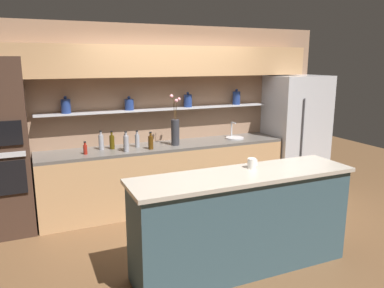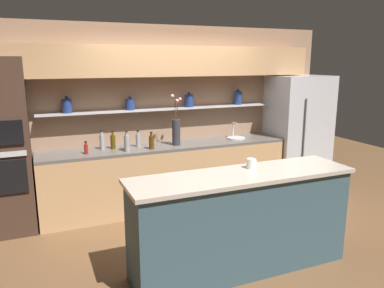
{
  "view_description": "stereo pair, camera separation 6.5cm",
  "coord_description": "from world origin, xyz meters",
  "px_view_note": "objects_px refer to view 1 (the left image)",
  "views": [
    {
      "loc": [
        -1.87,
        -3.68,
        2.09
      ],
      "look_at": [
        -0.13,
        0.28,
        1.13
      ],
      "focal_mm": 35.0,
      "sensor_mm": 36.0,
      "label": 1
    },
    {
      "loc": [
        -1.81,
        -3.71,
        2.09
      ],
      "look_at": [
        -0.13,
        0.28,
        1.13
      ],
      "focal_mm": 35.0,
      "sensor_mm": 36.0,
      "label": 2
    }
  ],
  "objects_px": {
    "bottle_spirit_2": "(151,142)",
    "bottle_spirit_6": "(101,142)",
    "refrigerator": "(295,133)",
    "bottle_spirit_1": "(137,140)",
    "bottle_sauce_3": "(85,149)",
    "flower_vase": "(175,130)",
    "bottle_oil_5": "(126,144)",
    "coffee_mug": "(252,163)",
    "bottle_spirit_0": "(126,143)",
    "sink_fixture": "(234,137)",
    "bottle_oil_4": "(112,142)"
  },
  "relations": [
    {
      "from": "flower_vase",
      "to": "bottle_spirit_1",
      "type": "xyz_separation_m",
      "value": [
        -0.53,
        0.1,
        -0.12
      ]
    },
    {
      "from": "bottle_oil_5",
      "to": "sink_fixture",
      "type": "bearing_deg",
      "value": 2.36
    },
    {
      "from": "refrigerator",
      "to": "bottle_spirit_6",
      "type": "bearing_deg",
      "value": 177.84
    },
    {
      "from": "bottle_oil_5",
      "to": "bottle_spirit_6",
      "type": "height_order",
      "value": "bottle_spirit_6"
    },
    {
      "from": "bottle_spirit_1",
      "to": "coffee_mug",
      "type": "xyz_separation_m",
      "value": [
        0.7,
        -1.83,
        0.06
      ]
    },
    {
      "from": "flower_vase",
      "to": "bottle_oil_4",
      "type": "bearing_deg",
      "value": 172.18
    },
    {
      "from": "refrigerator",
      "to": "bottle_spirit_2",
      "type": "bearing_deg",
      "value": -177.15
    },
    {
      "from": "sink_fixture",
      "to": "bottle_spirit_2",
      "type": "bearing_deg",
      "value": -172.89
    },
    {
      "from": "coffee_mug",
      "to": "refrigerator",
      "type": "bearing_deg",
      "value": 41.66
    },
    {
      "from": "flower_vase",
      "to": "bottle_spirit_2",
      "type": "height_order",
      "value": "flower_vase"
    },
    {
      "from": "bottle_spirit_0",
      "to": "bottle_spirit_6",
      "type": "relative_size",
      "value": 1.06
    },
    {
      "from": "bottle_spirit_0",
      "to": "bottle_oil_4",
      "type": "xyz_separation_m",
      "value": [
        -0.14,
        0.23,
        -0.02
      ]
    },
    {
      "from": "bottle_oil_5",
      "to": "bottle_spirit_2",
      "type": "bearing_deg",
      "value": -17.89
    },
    {
      "from": "flower_vase",
      "to": "bottle_spirit_2",
      "type": "bearing_deg",
      "value": -165.27
    },
    {
      "from": "refrigerator",
      "to": "bottle_spirit_0",
      "type": "bearing_deg",
      "value": -177.33
    },
    {
      "from": "sink_fixture",
      "to": "bottle_spirit_6",
      "type": "height_order",
      "value": "bottle_spirit_6"
    },
    {
      "from": "bottle_spirit_1",
      "to": "bottle_oil_5",
      "type": "relative_size",
      "value": 1.07
    },
    {
      "from": "coffee_mug",
      "to": "bottle_spirit_2",
      "type": "bearing_deg",
      "value": 109.31
    },
    {
      "from": "bottle_spirit_2",
      "to": "bottle_sauce_3",
      "type": "xyz_separation_m",
      "value": [
        -0.86,
        0.06,
        -0.03
      ]
    },
    {
      "from": "bottle_sauce_3",
      "to": "bottle_spirit_6",
      "type": "height_order",
      "value": "bottle_spirit_6"
    },
    {
      "from": "bottle_spirit_2",
      "to": "bottle_oil_5",
      "type": "distance_m",
      "value": 0.34
    },
    {
      "from": "flower_vase",
      "to": "bottle_oil_5",
      "type": "bearing_deg",
      "value": 179.96
    },
    {
      "from": "bottle_spirit_1",
      "to": "flower_vase",
      "type": "bearing_deg",
      "value": -10.97
    },
    {
      "from": "bottle_spirit_2",
      "to": "bottle_spirit_6",
      "type": "xyz_separation_m",
      "value": [
        -0.62,
        0.25,
        0.01
      ]
    },
    {
      "from": "bottle_sauce_3",
      "to": "coffee_mug",
      "type": "xyz_separation_m",
      "value": [
        1.43,
        -1.69,
        0.08
      ]
    },
    {
      "from": "sink_fixture",
      "to": "coffee_mug",
      "type": "relative_size",
      "value": 2.55
    },
    {
      "from": "refrigerator",
      "to": "bottle_spirit_2",
      "type": "relative_size",
      "value": 7.82
    },
    {
      "from": "coffee_mug",
      "to": "sink_fixture",
      "type": "bearing_deg",
      "value": 65.09
    },
    {
      "from": "sink_fixture",
      "to": "bottle_oil_4",
      "type": "bearing_deg",
      "value": 178.54
    },
    {
      "from": "bottle_spirit_2",
      "to": "bottle_spirit_1",
      "type": "bearing_deg",
      "value": 122.74
    },
    {
      "from": "bottle_spirit_2",
      "to": "coffee_mug",
      "type": "xyz_separation_m",
      "value": [
        0.57,
        -1.62,
        0.05
      ]
    },
    {
      "from": "bottle_spirit_0",
      "to": "bottle_spirit_2",
      "type": "height_order",
      "value": "bottle_spirit_0"
    },
    {
      "from": "flower_vase",
      "to": "sink_fixture",
      "type": "distance_m",
      "value": 1.03
    },
    {
      "from": "bottle_spirit_6",
      "to": "bottle_sauce_3",
      "type": "bearing_deg",
      "value": -142.52
    },
    {
      "from": "flower_vase",
      "to": "bottle_spirit_2",
      "type": "xyz_separation_m",
      "value": [
        -0.39,
        -0.1,
        -0.12
      ]
    },
    {
      "from": "flower_vase",
      "to": "coffee_mug",
      "type": "xyz_separation_m",
      "value": [
        0.18,
        -1.73,
        -0.06
      ]
    },
    {
      "from": "bottle_sauce_3",
      "to": "bottle_oil_5",
      "type": "relative_size",
      "value": 0.77
    },
    {
      "from": "bottle_spirit_2",
      "to": "bottle_oil_5",
      "type": "height_order",
      "value": "bottle_spirit_2"
    },
    {
      "from": "sink_fixture",
      "to": "coffee_mug",
      "type": "height_order",
      "value": "sink_fixture"
    },
    {
      "from": "bottle_oil_5",
      "to": "bottle_spirit_0",
      "type": "bearing_deg",
      "value": -99.23
    },
    {
      "from": "sink_fixture",
      "to": "bottle_sauce_3",
      "type": "relative_size",
      "value": 1.65
    },
    {
      "from": "bottle_sauce_3",
      "to": "bottle_oil_5",
      "type": "distance_m",
      "value": 0.54
    },
    {
      "from": "refrigerator",
      "to": "coffee_mug",
      "type": "distance_m",
      "value": 2.64
    },
    {
      "from": "refrigerator",
      "to": "bottle_sauce_3",
      "type": "bearing_deg",
      "value": -178.95
    },
    {
      "from": "refrigerator",
      "to": "bottle_spirit_1",
      "type": "height_order",
      "value": "refrigerator"
    },
    {
      "from": "bottle_spirit_6",
      "to": "bottle_spirit_2",
      "type": "bearing_deg",
      "value": -21.56
    },
    {
      "from": "refrigerator",
      "to": "bottle_spirit_6",
      "type": "xyz_separation_m",
      "value": [
        -3.16,
        0.12,
        0.1
      ]
    },
    {
      "from": "bottle_spirit_0",
      "to": "bottle_spirit_2",
      "type": "bearing_deg",
      "value": 1.39
    },
    {
      "from": "flower_vase",
      "to": "bottle_spirit_2",
      "type": "relative_size",
      "value": 3.04
    },
    {
      "from": "bottle_spirit_2",
      "to": "bottle_oil_5",
      "type": "bearing_deg",
      "value": 162.11
    }
  ]
}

